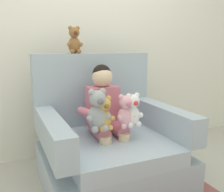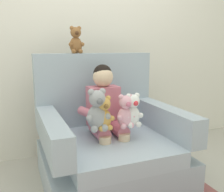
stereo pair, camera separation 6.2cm
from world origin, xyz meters
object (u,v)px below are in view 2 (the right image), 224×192
(plush_white, at_px, (133,111))
(plush_pink, at_px, (125,112))
(plush_honey, at_px, (104,114))
(plush_brown_on_backrest, at_px, (76,41))
(armchair, at_px, (108,144))
(seated_child, at_px, (106,109))
(plush_grey, at_px, (97,111))

(plush_white, height_order, plush_pink, plush_white)
(plush_honey, relative_size, plush_brown_on_backrest, 1.08)
(armchair, relative_size, seated_child, 1.32)
(armchair, height_order, plush_pink, armchair)
(armchair, xyz_separation_m, seated_child, (-0.01, 0.02, 0.29))
(seated_child, distance_m, plush_brown_on_backrest, 0.67)
(plush_white, bearing_deg, plush_brown_on_backrest, 125.34)
(seated_child, relative_size, plush_honey, 3.19)
(plush_honey, xyz_separation_m, plush_grey, (-0.05, 0.00, 0.03))
(seated_child, relative_size, plush_brown_on_backrest, 3.45)
(plush_honey, bearing_deg, armchair, 50.10)
(plush_pink, height_order, plush_brown_on_backrest, plush_brown_on_backrest)
(plush_honey, bearing_deg, plush_pink, -13.14)
(armchair, relative_size, plush_honey, 4.22)
(plush_brown_on_backrest, bearing_deg, plush_grey, -98.96)
(plush_grey, relative_size, plush_pink, 1.21)
(seated_child, height_order, plush_grey, seated_child)
(plush_honey, bearing_deg, plush_white, -11.83)
(armchair, height_order, plush_white, armchair)
(plush_brown_on_backrest, bearing_deg, plush_white, -71.11)
(plush_brown_on_backrest, bearing_deg, plush_pink, -76.52)
(plush_white, distance_m, plush_grey, 0.29)
(plush_white, xyz_separation_m, plush_pink, (-0.06, -0.00, -0.00))
(plush_white, relative_size, plush_honey, 1.03)
(seated_child, height_order, plush_white, seated_child)
(plush_pink, bearing_deg, plush_white, 4.76)
(plush_honey, xyz_separation_m, plush_brown_on_backrest, (-0.07, 0.52, 0.55))
(seated_child, xyz_separation_m, plush_honey, (-0.09, -0.19, 0.02))
(plush_grey, distance_m, plush_brown_on_backrest, 0.73)
(plush_grey, height_order, plush_brown_on_backrest, plush_brown_on_backrest)
(seated_child, distance_m, plush_pink, 0.22)
(armchair, xyz_separation_m, plush_white, (0.14, -0.18, 0.31))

